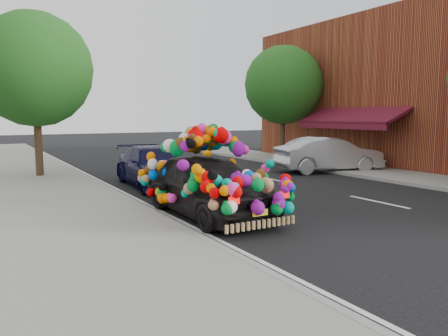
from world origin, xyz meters
name	(u,v)px	position (x,y,z in m)	size (l,w,h in m)	color
ground	(272,217)	(0.00, 0.00, 0.00)	(100.00, 100.00, 0.00)	black
sidewalk	(83,242)	(-4.30, 0.00, 0.06)	(4.00, 60.00, 0.12)	gray
kerb	(180,228)	(-2.35, 0.00, 0.07)	(0.15, 60.00, 0.13)	gray
footpath_far	(398,175)	(8.20, 3.00, 0.06)	(3.00, 40.00, 0.12)	gray
lane_markings	(378,202)	(3.60, 0.00, 0.01)	(6.00, 50.00, 0.01)	silver
tree_near_sidewalk	(35,70)	(-3.80, 9.50, 4.02)	(4.20, 4.20, 6.13)	#332114
tree_far_b	(283,85)	(8.00, 10.00, 3.89)	(4.00, 4.00, 5.90)	#332114
plush_art_car	(207,170)	(-1.18, 0.99, 1.09)	(2.10, 4.53, 2.12)	black
navy_sedan	(155,167)	(-0.70, 5.63, 0.66)	(1.86, 4.57, 1.33)	black
silver_hatchback	(329,155)	(6.95, 5.47, 0.73)	(1.55, 4.45, 1.47)	#A2A4A9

